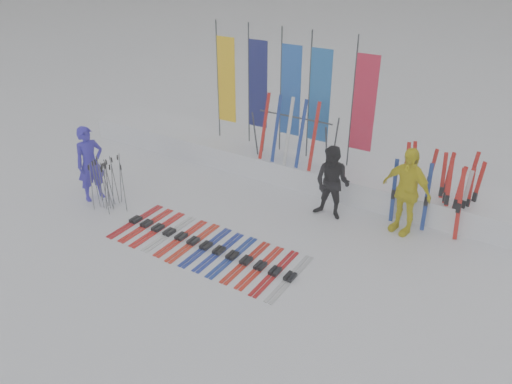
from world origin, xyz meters
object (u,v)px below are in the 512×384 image
Objects in this scene: ski_row at (206,246)px; person_blue at (90,164)px; person_yellow at (406,191)px; ski_rack at (294,132)px; person_black at (332,183)px.

person_blue is at bearing 175.12° from ski_row.
person_yellow is 4.36m from ski_row.
ski_rack reaches higher than ski_row.
ski_rack is at bearing 88.72° from ski_row.
person_blue reaches higher than ski_rack.
person_black is at bearing -153.53° from person_yellow.
person_yellow is at bearing 41.09° from ski_row.
person_blue is 0.91× the size of ski_rack.
person_blue is 5.72m from person_black.
person_yellow is 0.47× the size of ski_row.
ski_row is 2.03× the size of ski_rack.
person_yellow is at bearing 9.22° from person_black.
person_black is 3.13m from ski_row.
ski_rack is (0.08, 3.64, 1.35)m from ski_row.
ski_row is at bearing -76.66° from person_blue.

